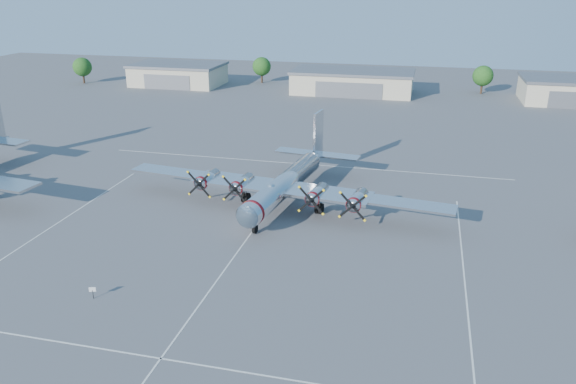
% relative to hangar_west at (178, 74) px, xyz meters
% --- Properties ---
extents(ground, '(260.00, 260.00, 0.00)m').
position_rel_hangar_west_xyz_m(ground, '(45.00, -81.96, -2.71)').
color(ground, '#565659').
rests_on(ground, ground).
extents(parking_lines, '(60.00, 50.08, 0.01)m').
position_rel_hangar_west_xyz_m(parking_lines, '(45.00, -83.71, -2.71)').
color(parking_lines, silver).
rests_on(parking_lines, ground).
extents(hangar_west, '(22.60, 14.60, 5.40)m').
position_rel_hangar_west_xyz_m(hangar_west, '(0.00, 0.00, 0.00)').
color(hangar_west, '#C2B59A').
rests_on(hangar_west, ground).
extents(hangar_center, '(28.60, 14.60, 5.40)m').
position_rel_hangar_west_xyz_m(hangar_center, '(45.00, -0.00, -0.00)').
color(hangar_center, '#C2B59A').
rests_on(hangar_center, ground).
extents(hangar_east, '(20.60, 14.60, 5.40)m').
position_rel_hangar_west_xyz_m(hangar_east, '(93.00, 0.00, 0.00)').
color(hangar_east, '#C2B59A').
rests_on(hangar_east, ground).
extents(tree_far_west, '(4.80, 4.80, 6.64)m').
position_rel_hangar_west_xyz_m(tree_far_west, '(-25.00, -3.96, 1.51)').
color(tree_far_west, '#382619').
rests_on(tree_far_west, ground).
extents(tree_west, '(4.80, 4.80, 6.64)m').
position_rel_hangar_west_xyz_m(tree_west, '(20.00, 8.04, 1.51)').
color(tree_west, '#382619').
rests_on(tree_west, ground).
extents(tree_east, '(4.80, 4.80, 6.64)m').
position_rel_hangar_west_xyz_m(tree_east, '(75.00, 6.04, 1.51)').
color(tree_east, '#382619').
rests_on(tree_east, ground).
extents(main_bomber_b29, '(43.59, 32.65, 8.91)m').
position_rel_hangar_west_xyz_m(main_bomber_b29, '(46.68, -72.45, -2.71)').
color(main_bomber_b29, silver).
rests_on(main_bomber_b29, ground).
extents(info_placard, '(0.56, 0.22, 1.11)m').
position_rel_hangar_west_xyz_m(info_placard, '(35.74, -97.82, -1.93)').
color(info_placard, black).
rests_on(info_placard, ground).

